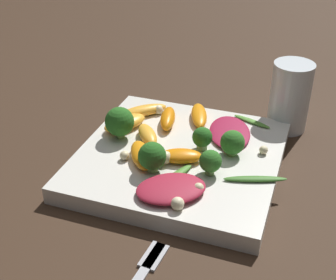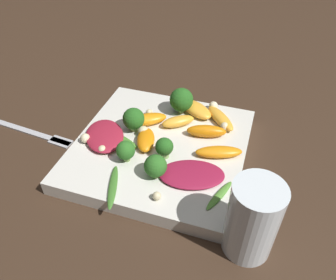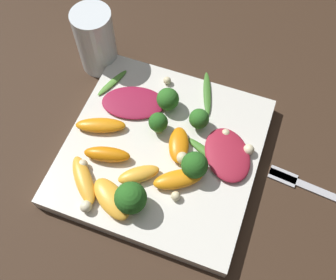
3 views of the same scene
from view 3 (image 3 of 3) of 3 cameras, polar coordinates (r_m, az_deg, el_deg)
ground_plane at (r=0.60m, az=-0.83°, el=-2.23°), size 2.40×2.40×0.00m
plate at (r=0.58m, az=-0.85°, el=-1.70°), size 0.28×0.28×0.02m
drinking_glass at (r=0.66m, az=-10.43°, el=14.01°), size 0.06×0.06×0.11m
fork at (r=0.61m, az=20.81°, el=-6.79°), size 0.03×0.19×0.01m
radicchio_leaf_0 at (r=0.57m, az=8.61°, el=-2.11°), size 0.11×0.10×0.01m
radicchio_leaf_1 at (r=0.61m, az=-5.05°, el=5.42°), size 0.08×0.11×0.01m
orange_segment_0 at (r=0.56m, az=-8.84°, el=-2.08°), size 0.04×0.07×0.02m
orange_segment_1 at (r=0.59m, az=-9.76°, el=2.11°), size 0.05×0.08×0.02m
orange_segment_2 at (r=0.55m, az=-4.26°, el=-5.02°), size 0.05×0.06×0.02m
orange_segment_3 at (r=0.54m, az=1.47°, el=-5.71°), size 0.06×0.07×0.02m
orange_segment_4 at (r=0.56m, az=-12.15°, el=-5.69°), size 0.07×0.07×0.02m
orange_segment_5 at (r=0.54m, az=-8.20°, el=-8.44°), size 0.07×0.08×0.02m
orange_segment_6 at (r=0.57m, az=1.57°, el=-0.71°), size 0.06×0.05×0.02m
broccoli_floret_0 at (r=0.58m, az=4.52°, el=3.06°), size 0.03×0.03×0.04m
broccoli_floret_1 at (r=0.54m, az=3.88°, el=-3.68°), size 0.04×0.04×0.04m
broccoli_floret_2 at (r=0.59m, az=-0.02°, el=5.92°), size 0.03×0.03×0.04m
broccoli_floret_3 at (r=0.52m, az=-5.44°, el=-8.38°), size 0.04×0.04×0.05m
broccoli_floret_4 at (r=0.57m, az=-1.42°, el=2.53°), size 0.03×0.03×0.03m
arugula_sprig_0 at (r=0.57m, az=5.43°, el=-1.68°), size 0.04×0.07×0.01m
arugula_sprig_1 at (r=0.64m, az=-8.08°, el=8.23°), size 0.06×0.03×0.00m
arugula_sprig_2 at (r=0.62m, az=5.70°, el=6.76°), size 0.08×0.04×0.01m
macadamia_nut_0 at (r=0.54m, az=-11.82°, el=-9.42°), size 0.02×0.02×0.02m
macadamia_nut_1 at (r=0.58m, az=8.36°, el=0.91°), size 0.01×0.01×0.01m
macadamia_nut_2 at (r=0.63m, az=-0.12°, el=8.62°), size 0.01×0.01×0.01m
macadamia_nut_3 at (r=0.56m, az=2.04°, el=-2.61°), size 0.02×0.02×0.02m
macadamia_nut_4 at (r=0.57m, az=-12.29°, el=-3.53°), size 0.02×0.02×0.02m
macadamia_nut_5 at (r=0.54m, az=1.12°, el=-8.13°), size 0.01×0.01×0.01m
macadamia_nut_6 at (r=0.57m, az=11.62°, el=-1.39°), size 0.02×0.02×0.02m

